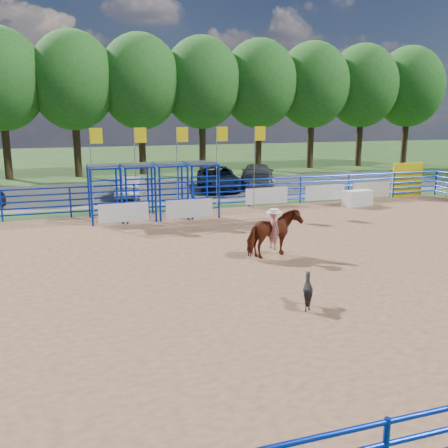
{
  "coord_description": "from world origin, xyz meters",
  "views": [
    {
      "loc": [
        -6.35,
        -14.21,
        4.91
      ],
      "look_at": [
        -1.34,
        1.0,
        1.3
      ],
      "focal_mm": 40.0,
      "sensor_mm": 36.0,
      "label": 1
    }
  ],
  "objects_px": {
    "horse_and_rider": "(274,232)",
    "car_b": "(131,186)",
    "car_c": "(218,179)",
    "calf": "(308,291)",
    "announcer_table": "(357,198)",
    "car_d": "(257,175)"
  },
  "relations": [
    {
      "from": "horse_and_rider",
      "to": "car_b",
      "type": "relative_size",
      "value": 0.59
    },
    {
      "from": "announcer_table",
      "to": "horse_and_rider",
      "type": "distance_m",
      "value": 11.02
    },
    {
      "from": "horse_and_rider",
      "to": "announcer_table",
      "type": "bearing_deg",
      "value": 42.38
    },
    {
      "from": "calf",
      "to": "car_c",
      "type": "xyz_separation_m",
      "value": [
        3.76,
        19.46,
        0.31
      ]
    },
    {
      "from": "horse_and_rider",
      "to": "car_b",
      "type": "bearing_deg",
      "value": 101.71
    },
    {
      "from": "announcer_table",
      "to": "car_b",
      "type": "bearing_deg",
      "value": 148.83
    },
    {
      "from": "horse_and_rider",
      "to": "car_d",
      "type": "bearing_deg",
      "value": 69.98
    },
    {
      "from": "calf",
      "to": "car_d",
      "type": "relative_size",
      "value": 0.16
    },
    {
      "from": "car_b",
      "to": "car_d",
      "type": "xyz_separation_m",
      "value": [
        8.62,
        1.52,
        0.12
      ]
    },
    {
      "from": "horse_and_rider",
      "to": "calf",
      "type": "distance_m",
      "value": 4.51
    },
    {
      "from": "horse_and_rider",
      "to": "car_b",
      "type": "height_order",
      "value": "horse_and_rider"
    },
    {
      "from": "car_c",
      "to": "car_d",
      "type": "height_order",
      "value": "car_d"
    },
    {
      "from": "car_b",
      "to": "car_c",
      "type": "xyz_separation_m",
      "value": [
        5.71,
        0.98,
        0.09
      ]
    },
    {
      "from": "horse_and_rider",
      "to": "car_d",
      "type": "distance_m",
      "value": 16.63
    },
    {
      "from": "horse_and_rider",
      "to": "car_c",
      "type": "relative_size",
      "value": 0.44
    },
    {
      "from": "calf",
      "to": "car_b",
      "type": "xyz_separation_m",
      "value": [
        -1.95,
        18.49,
        0.22
      ]
    },
    {
      "from": "horse_and_rider",
      "to": "car_c",
      "type": "distance_m",
      "value": 15.34
    },
    {
      "from": "car_b",
      "to": "car_d",
      "type": "height_order",
      "value": "car_d"
    },
    {
      "from": "calf",
      "to": "car_b",
      "type": "relative_size",
      "value": 0.21
    },
    {
      "from": "announcer_table",
      "to": "car_b",
      "type": "height_order",
      "value": "car_b"
    },
    {
      "from": "calf",
      "to": "car_c",
      "type": "bearing_deg",
      "value": -32.45
    },
    {
      "from": "horse_and_rider",
      "to": "car_c",
      "type": "xyz_separation_m",
      "value": [
        2.78,
        15.08,
        -0.16
      ]
    }
  ]
}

